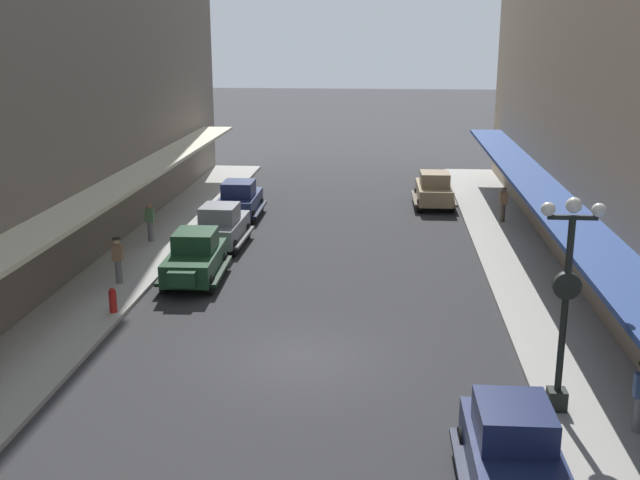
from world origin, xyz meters
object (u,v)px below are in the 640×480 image
(pedestrian_0, at_px, (503,204))
(pedestrian_3, at_px, (150,222))
(pedestrian_1, at_px, (118,260))
(parked_car_0, at_px, (221,225))
(parked_car_2, at_px, (195,256))
(lamp_post_with_clock, at_px, (566,297))
(parked_car_4, at_px, (514,452))
(fire_hydrant, at_px, (113,300))
(parked_car_3, at_px, (434,189))
(parked_car_1, at_px, (240,199))

(pedestrian_0, relative_size, pedestrian_3, 1.00)
(pedestrian_1, bearing_deg, pedestrian_0, 34.94)
(parked_car_0, distance_m, parked_car_2, 4.64)
(lamp_post_with_clock, xyz_separation_m, pedestrian_1, (-13.55, 8.32, -1.97))
(parked_car_4, xyz_separation_m, pedestrian_3, (-12.52, 17.34, 0.05))
(parked_car_2, xyz_separation_m, fire_hydrant, (-1.76, -3.75, -0.38))
(parked_car_3, distance_m, pedestrian_3, 14.97)
(fire_hydrant, bearing_deg, pedestrian_1, 105.47)
(parked_car_0, relative_size, parked_car_2, 0.99)
(parked_car_3, bearing_deg, pedestrian_1, -130.39)
(lamp_post_with_clock, distance_m, pedestrian_0, 18.86)
(parked_car_1, height_order, pedestrian_1, parked_car_1)
(pedestrian_3, bearing_deg, pedestrian_0, 17.30)
(parked_car_2, height_order, parked_car_3, same)
(parked_car_1, bearing_deg, parked_car_2, -88.84)
(lamp_post_with_clock, relative_size, pedestrian_1, 3.09)
(parked_car_2, bearing_deg, parked_car_1, 91.16)
(pedestrian_1, bearing_deg, lamp_post_with_clock, -31.55)
(pedestrian_1, xyz_separation_m, pedestrian_3, (-0.54, 5.59, -0.02))
(parked_car_4, distance_m, fire_hydrant, 14.28)
(parked_car_3, xyz_separation_m, parked_car_4, (0.11, -25.70, 0.00))
(lamp_post_with_clock, distance_m, fire_hydrant, 14.07)
(parked_car_4, relative_size, lamp_post_with_clock, 0.83)
(lamp_post_with_clock, bearing_deg, parked_car_4, -114.51)
(parked_car_4, relative_size, pedestrian_3, 2.61)
(parked_car_1, bearing_deg, parked_car_3, 18.88)
(parked_car_4, distance_m, pedestrian_3, 21.38)
(parked_car_1, xyz_separation_m, pedestrian_1, (-2.35, -10.70, 0.07))
(parked_car_2, xyz_separation_m, pedestrian_0, (12.32, 9.51, 0.05))
(parked_car_1, bearing_deg, fire_hydrant, -96.55)
(parked_car_2, xyz_separation_m, parked_car_3, (9.32, 13.08, 0.00))
(parked_car_0, xyz_separation_m, parked_car_4, (9.44, -17.27, 0.00))
(parked_car_0, xyz_separation_m, pedestrian_1, (-2.54, -5.52, 0.07))
(parked_car_0, distance_m, lamp_post_with_clock, 17.80)
(pedestrian_3, bearing_deg, parked_car_4, -54.16)
(pedestrian_0, xyz_separation_m, pedestrian_1, (-14.88, -10.39, 0.02))
(pedestrian_0, bearing_deg, pedestrian_1, -145.06)
(pedestrian_3, bearing_deg, pedestrian_1, -84.50)
(parked_car_4, xyz_separation_m, pedestrian_0, (2.89, 22.14, 0.05))
(pedestrian_0, xyz_separation_m, pedestrian_3, (-15.41, -4.80, 0.00))
(parked_car_3, relative_size, parked_car_4, 1.00)
(lamp_post_with_clock, bearing_deg, pedestrian_1, 148.45)
(parked_car_0, height_order, pedestrian_1, parked_car_0)
(fire_hydrant, height_order, pedestrian_1, pedestrian_1)
(pedestrian_1, bearing_deg, fire_hydrant, -74.53)
(parked_car_1, height_order, pedestrian_3, parked_car_1)
(parked_car_1, distance_m, lamp_post_with_clock, 22.16)
(parked_car_0, relative_size, lamp_post_with_clock, 0.83)
(parked_car_0, xyz_separation_m, fire_hydrant, (-1.74, -8.40, -0.38))
(parked_car_2, bearing_deg, parked_car_0, 90.16)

